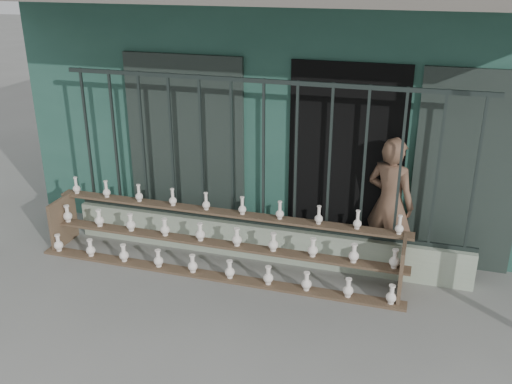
# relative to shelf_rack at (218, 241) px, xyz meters

# --- Properties ---
(ground) EXTENTS (60.00, 60.00, 0.00)m
(ground) POSITION_rel_shelf_rack_xyz_m (0.44, -0.89, -0.36)
(ground) COLOR slate
(workshop_building) EXTENTS (7.40, 6.60, 3.21)m
(workshop_building) POSITION_rel_shelf_rack_xyz_m (0.45, 3.34, 1.26)
(workshop_building) COLOR #275345
(workshop_building) RESTS_ON ground
(parapet_wall) EXTENTS (5.00, 0.20, 0.45)m
(parapet_wall) POSITION_rel_shelf_rack_xyz_m (0.44, 0.41, -0.13)
(parapet_wall) COLOR #A1B197
(parapet_wall) RESTS_ON ground
(security_fence) EXTENTS (5.00, 0.04, 1.80)m
(security_fence) POSITION_rel_shelf_rack_xyz_m (0.44, 0.41, 0.99)
(security_fence) COLOR #283330
(security_fence) RESTS_ON parapet_wall
(shelf_rack) EXTENTS (4.50, 0.68, 0.85)m
(shelf_rack) POSITION_rel_shelf_rack_xyz_m (0.00, 0.00, 0.00)
(shelf_rack) COLOR brown
(shelf_rack) RESTS_ON ground
(elderly_woman) EXTENTS (0.70, 0.60, 1.62)m
(elderly_woman) POSITION_rel_shelf_rack_xyz_m (1.92, 0.67, 0.46)
(elderly_woman) COLOR brown
(elderly_woman) RESTS_ON ground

